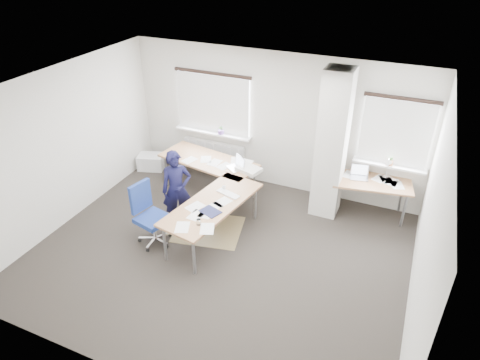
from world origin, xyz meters
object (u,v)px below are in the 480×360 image
at_px(task_chair, 152,227).
at_px(person, 177,189).
at_px(desk_main, 213,182).
at_px(desk_side, 372,183).

xyz_separation_m(task_chair, person, (0.14, 0.65, 0.42)).
height_order(desk_main, task_chair, task_chair).
xyz_separation_m(desk_main, task_chair, (-0.57, -1.20, -0.38)).
bearing_deg(desk_main, person, -118.92).
height_order(desk_main, desk_side, desk_side).
xyz_separation_m(desk_main, person, (-0.44, -0.54, 0.04)).
xyz_separation_m(desk_main, desk_side, (2.70, 1.14, -0.01)).
bearing_deg(task_chair, desk_side, 48.65).
height_order(desk_main, person, person).
relative_size(desk_side, task_chair, 1.35).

